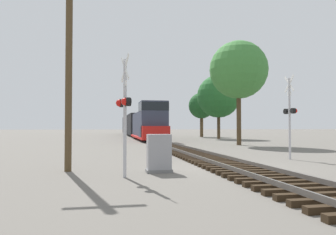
{
  "coord_description": "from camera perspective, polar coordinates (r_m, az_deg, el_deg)",
  "views": [
    {
      "loc": [
        -5.19,
        -13.47,
        1.76
      ],
      "look_at": [
        -0.68,
        10.79,
        2.45
      ],
      "focal_mm": 35.0,
      "sensor_mm": 36.0,
      "label": 1
    }
  ],
  "objects": [
    {
      "name": "ground_plane",
      "position": [
        14.54,
        10.59,
        -8.52
      ],
      "size": [
        400.0,
        400.0,
        0.0
      ],
      "primitive_type": "plane",
      "color": "#666059"
    },
    {
      "name": "relay_cabinet",
      "position": [
        12.7,
        -1.58,
        -6.29
      ],
      "size": [
        0.99,
        0.66,
        1.46
      ],
      "color": "slate",
      "rests_on": "ground"
    },
    {
      "name": "crossing_signal_far",
      "position": [
        18.86,
        20.47,
        0.8
      ],
      "size": [
        0.32,
        1.0,
        4.55
      ],
      "rotation": [
        0.0,
        0.0,
        1.57
      ],
      "color": "#B7B7BC",
      "rests_on": "ground"
    },
    {
      "name": "tree_deep_background",
      "position": [
        56.3,
        5.86,
        2.03
      ],
      "size": [
        4.42,
        4.42,
        7.59
      ],
      "color": "brown",
      "rests_on": "ground"
    },
    {
      "name": "tree_mid_background",
      "position": [
        48.15,
        8.79,
        3.65
      ],
      "size": [
        6.22,
        6.22,
        9.29
      ],
      "color": "#473521",
      "rests_on": "ground"
    },
    {
      "name": "crossing_signal_near",
      "position": [
        11.46,
        -7.63,
        1.85
      ],
      "size": [
        0.5,
        1.01,
        4.27
      ],
      "rotation": [
        0.0,
        0.0,
        -1.35
      ],
      "color": "#B7B7BC",
      "rests_on": "ground"
    },
    {
      "name": "freight_train",
      "position": [
        58.3,
        -5.42,
        -1.29
      ],
      "size": [
        3.09,
        47.64,
        4.65
      ],
      "color": "#33384C",
      "rests_on": "ground"
    },
    {
      "name": "rail_track_bed",
      "position": [
        14.53,
        10.58,
        -7.99
      ],
      "size": [
        2.6,
        160.0,
        0.31
      ],
      "color": "black",
      "rests_on": "ground"
    },
    {
      "name": "tree_far_right",
      "position": [
        32.43,
        12.19,
        8.08
      ],
      "size": [
        5.56,
        5.56,
        10.0
      ],
      "color": "#473521",
      "rests_on": "ground"
    },
    {
      "name": "utility_pole",
      "position": [
        13.67,
        -16.9,
        7.75
      ],
      "size": [
        1.8,
        0.27,
        7.64
      ],
      "color": "#4C3A23",
      "rests_on": "ground"
    }
  ]
}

